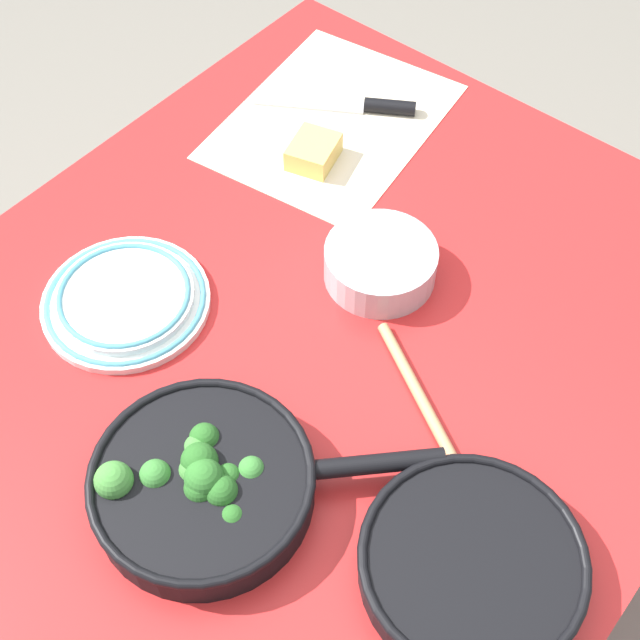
% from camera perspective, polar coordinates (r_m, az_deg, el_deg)
% --- Properties ---
extents(ground_plane, '(14.00, 14.00, 0.00)m').
position_cam_1_polar(ground_plane, '(1.88, 0.00, -14.21)').
color(ground_plane, slate).
extents(dining_table_red, '(1.16, 1.01, 0.76)m').
position_cam_1_polar(dining_table_red, '(1.28, 0.00, -2.66)').
color(dining_table_red, red).
rests_on(dining_table_red, ground_plane).
extents(skillet_broccoli, '(0.35, 0.34, 0.08)m').
position_cam_1_polar(skillet_broccoli, '(1.07, -7.42, -10.26)').
color(skillet_broccoli, black).
rests_on(skillet_broccoli, dining_table_red).
extents(skillet_eggs, '(0.31, 0.33, 0.05)m').
position_cam_1_polar(skillet_eggs, '(1.04, 9.73, -15.32)').
color(skillet_eggs, black).
rests_on(skillet_eggs, dining_table_red).
extents(wooden_spoon, '(0.20, 0.32, 0.02)m').
position_cam_1_polar(wooden_spoon, '(1.11, 8.63, -9.01)').
color(wooden_spoon, tan).
rests_on(wooden_spoon, dining_table_red).
extents(parchment_sheet, '(0.43, 0.36, 0.00)m').
position_cam_1_polar(parchment_sheet, '(1.50, 0.81, 12.60)').
color(parchment_sheet, beige).
rests_on(parchment_sheet, dining_table_red).
extents(grater_knife, '(0.16, 0.24, 0.02)m').
position_cam_1_polar(grater_knife, '(1.52, 2.48, 13.55)').
color(grater_knife, silver).
rests_on(grater_knife, dining_table_red).
extents(cheese_block, '(0.10, 0.09, 0.04)m').
position_cam_1_polar(cheese_block, '(1.42, -0.42, 10.70)').
color(cheese_block, '#E0C15B').
rests_on(cheese_block, dining_table_red).
extents(dinner_plate_stack, '(0.23, 0.23, 0.03)m').
position_cam_1_polar(dinner_plate_stack, '(1.26, -12.36, 1.31)').
color(dinner_plate_stack, white).
rests_on(dinner_plate_stack, dining_table_red).
extents(prep_bowl_steel, '(0.16, 0.16, 0.05)m').
position_cam_1_polar(prep_bowl_steel, '(1.25, 3.88, 3.64)').
color(prep_bowl_steel, '#B7B7BC').
rests_on(prep_bowl_steel, dining_table_red).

